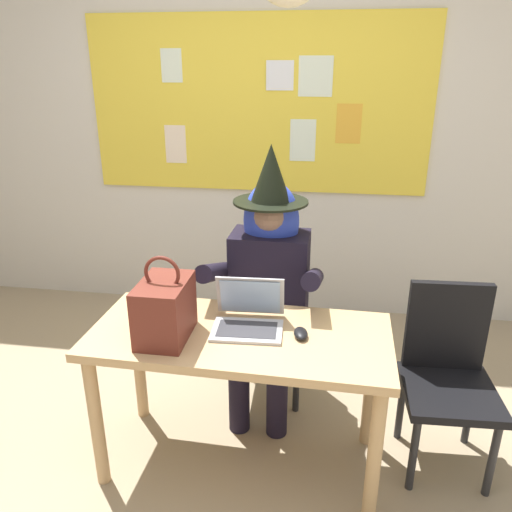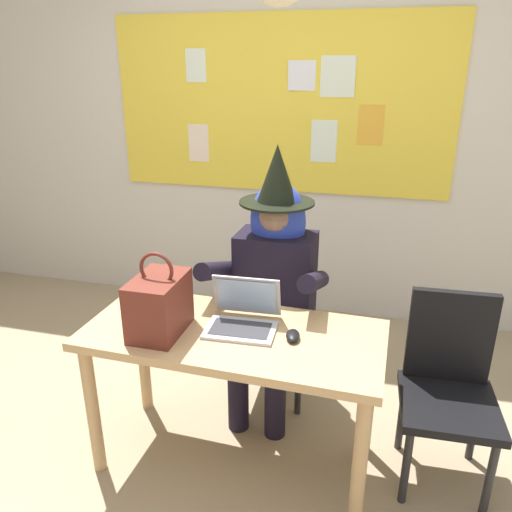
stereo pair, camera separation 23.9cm
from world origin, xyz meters
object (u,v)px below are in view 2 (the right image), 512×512
laptop (243,316)px  computer_mouse (293,336)px  chair_at_desk (277,308)px  chair_extra_corner (448,381)px  desk_main (233,351)px  handbag (159,304)px  person_costumed (273,270)px

laptop → computer_mouse: (0.24, -0.06, -0.03)m
computer_mouse → chair_at_desk: bearing=97.8°
chair_at_desk → chair_extra_corner: size_ratio=1.03×
desk_main → handbag: 0.40m
person_costumed → laptop: (-0.03, -0.48, -0.04)m
person_costumed → chair_extra_corner: person_costumed is taller
laptop → handbag: 0.38m
chair_at_desk → handbag: size_ratio=2.41×
laptop → chair_extra_corner: (0.92, 0.14, -0.27)m
desk_main → chair_at_desk: chair_at_desk is taller
person_costumed → laptop: person_costumed is taller
person_costumed → computer_mouse: 0.58m
desk_main → laptop: bearing=62.8°
chair_extra_corner → desk_main: bearing=-80.7°
chair_at_desk → computer_mouse: (0.21, -0.66, 0.22)m
chair_at_desk → person_costumed: (0.00, -0.12, 0.29)m
person_costumed → handbag: bearing=-29.0°
laptop → computer_mouse: bearing=-16.4°
desk_main → chair_extra_corner: bearing=11.9°
handbag → computer_mouse: bearing=8.3°
chair_at_desk → laptop: laptop is taller
chair_extra_corner → handbag: bearing=-80.0°
person_costumed → computer_mouse: size_ratio=13.99×
handbag → desk_main: bearing=15.0°
chair_at_desk → chair_extra_corner: chair_at_desk is taller
desk_main → chair_extra_corner: size_ratio=1.53×
laptop → person_costumed: bearing=83.6°
desk_main → handbag: handbag is taller
person_costumed → laptop: size_ratio=4.46×
person_costumed → handbag: size_ratio=3.85×
chair_at_desk → person_costumed: 0.31m
person_costumed → computer_mouse: bearing=23.0°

